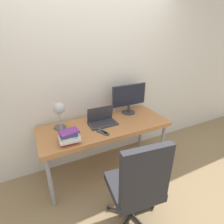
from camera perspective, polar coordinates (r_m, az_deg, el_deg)
ground_plane at (r=2.56m, az=1.28°, el=-22.48°), size 12.00×12.00×0.00m
wall_back at (r=2.49m, az=-6.40°, el=11.13°), size 8.00×0.05×2.60m
desk at (r=2.36m, az=-2.32°, el=-5.49°), size 1.72×0.67×0.75m
laptop at (r=2.34m, az=-3.23°, el=-2.77°), size 0.37×0.22×0.23m
monitor at (r=2.59m, az=5.58°, el=4.87°), size 0.55×0.20×0.44m
desk_lamp at (r=2.12m, az=-16.90°, el=0.26°), size 0.15×0.29×0.40m
office_chair at (r=1.80m, az=8.51°, el=-22.07°), size 0.56×0.55×1.06m
book_stack at (r=2.00m, az=-13.98°, el=-7.74°), size 0.24×0.21×0.15m
tv_remote at (r=2.13m, az=-2.97°, el=-6.76°), size 0.12×0.17×0.02m
media_remote at (r=2.16m, az=-3.00°, el=-6.35°), size 0.09×0.18×0.02m
game_controller at (r=2.07m, az=-11.92°, el=-8.16°), size 0.13×0.11×0.04m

